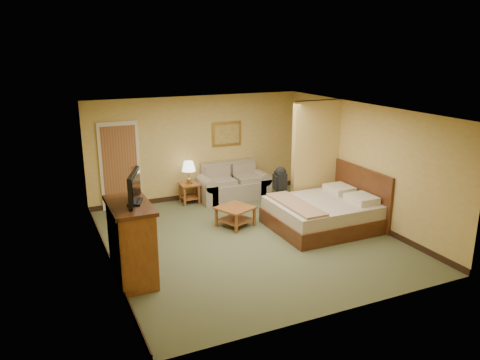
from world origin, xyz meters
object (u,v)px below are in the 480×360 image
loveseat (233,187)px  dresser (132,242)px  bed (327,212)px  coffee_table (235,212)px

loveseat → dresser: dresser is taller
dresser → bed: 4.35m
coffee_table → dresser: bearing=-149.5°
loveseat → bed: bed is taller
loveseat → dresser: bearing=-134.6°
coffee_table → bed: bed is taller
coffee_table → dresser: 2.95m
coffee_table → bed: 1.96m
bed → loveseat: bearing=111.0°
dresser → bed: size_ratio=0.60×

